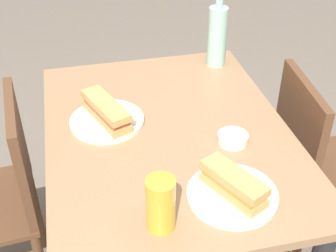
{
  "coord_description": "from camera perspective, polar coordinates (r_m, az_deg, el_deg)",
  "views": [
    {
      "loc": [
        1.21,
        -0.28,
        1.67
      ],
      "look_at": [
        0.0,
        0.0,
        0.79
      ],
      "focal_mm": 48.75,
      "sensor_mm": 36.0,
      "label": 1
    }
  ],
  "objects": [
    {
      "name": "chair_far",
      "position": [
        1.9,
        17.99,
        -4.49
      ],
      "size": [
        0.43,
        0.43,
        0.88
      ],
      "color": "brown",
      "rests_on": "ground"
    },
    {
      "name": "olive_bowl",
      "position": [
        1.49,
        8.1,
        -1.54
      ],
      "size": [
        0.1,
        0.1,
        0.03
      ],
      "primitive_type": "cylinder",
      "color": "silver",
      "rests_on": "dining_table"
    },
    {
      "name": "water_bottle",
      "position": [
        1.89,
        6.17,
        11.23
      ],
      "size": [
        0.08,
        0.08,
        0.32
      ],
      "color": "#99C6B7",
      "rests_on": "dining_table"
    },
    {
      "name": "chair_near",
      "position": [
        1.78,
        -20.22,
        -8.16
      ],
      "size": [
        0.43,
        0.43,
        0.88
      ],
      "color": "brown",
      "rests_on": "ground"
    },
    {
      "name": "dining_table",
      "position": [
        1.61,
        0.0,
        -4.26
      ],
      "size": [
        1.07,
        0.81,
        0.77
      ],
      "color": "#997251",
      "rests_on": "ground"
    },
    {
      "name": "knife_near",
      "position": [
        1.6,
        -6.01,
        1.83
      ],
      "size": [
        0.18,
        0.06,
        0.01
      ],
      "color": "silver",
      "rests_on": "plate_near"
    },
    {
      "name": "beer_glass",
      "position": [
        1.16,
        -0.92,
        -9.73
      ],
      "size": [
        0.08,
        0.08,
        0.15
      ],
      "primitive_type": "cylinder",
      "color": "gold",
      "rests_on": "dining_table"
    },
    {
      "name": "knife_far",
      "position": [
        1.33,
        9.44,
        -6.79
      ],
      "size": [
        0.16,
        0.09,
        0.01
      ],
      "color": "silver",
      "rests_on": "plate_far"
    },
    {
      "name": "baguette_sandwich_near",
      "position": [
        1.56,
        -7.75,
        1.91
      ],
      "size": [
        0.25,
        0.15,
        0.07
      ],
      "color": "tan",
      "rests_on": "plate_near"
    },
    {
      "name": "plate_near",
      "position": [
        1.58,
        -7.64,
        0.65
      ],
      "size": [
        0.26,
        0.26,
        0.01
      ],
      "primitive_type": "cylinder",
      "color": "silver",
      "rests_on": "dining_table"
    },
    {
      "name": "plate_far",
      "position": [
        1.3,
        8.03,
        -8.5
      ],
      "size": [
        0.26,
        0.26,
        0.01
      ],
      "primitive_type": "cylinder",
      "color": "white",
      "rests_on": "dining_table"
    },
    {
      "name": "baguette_sandwich_far",
      "position": [
        1.27,
        8.19,
        -7.14
      ],
      "size": [
        0.21,
        0.15,
        0.07
      ],
      "color": "tan",
      "rests_on": "plate_far"
    }
  ]
}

